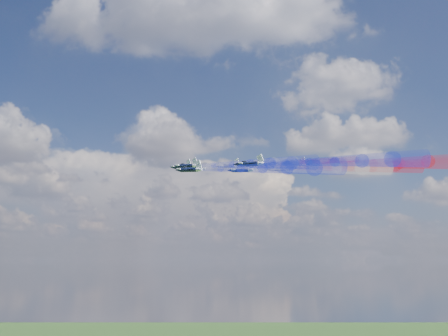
# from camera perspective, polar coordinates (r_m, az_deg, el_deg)

# --- Properties ---
(jet_lead) EXTENTS (15.32, 15.38, 5.74)m
(jet_lead) POSITION_cam_1_polar(r_m,az_deg,el_deg) (174.62, -4.87, 0.12)
(jet_lead) COLOR black
(trail_lead) EXTENTS (36.28, 32.02, 9.46)m
(trail_lead) POSITION_cam_1_polar(r_m,az_deg,el_deg) (154.34, 1.58, 0.32)
(trail_lead) COLOR white
(jet_inner_left) EXTENTS (15.32, 15.38, 5.74)m
(jet_inner_left) POSITION_cam_1_polar(r_m,az_deg,el_deg) (159.84, -4.26, 0.23)
(jet_inner_left) COLOR black
(trail_inner_left) EXTENTS (36.28, 32.02, 9.46)m
(trail_inner_left) POSITION_cam_1_polar(r_m,az_deg,el_deg) (139.88, 2.96, 0.46)
(trail_inner_left) COLOR #1B29E9
(jet_inner_right) EXTENTS (15.32, 15.38, 5.74)m
(jet_inner_right) POSITION_cam_1_polar(r_m,az_deg,el_deg) (172.96, 0.53, 0.20)
(jet_inner_right) COLOR black
(trail_inner_right) EXTENTS (36.28, 32.02, 9.46)m
(trail_inner_right) POSITION_cam_1_polar(r_m,az_deg,el_deg) (154.63, 7.68, 0.40)
(trail_inner_right) COLOR red
(jet_outer_left) EXTENTS (15.32, 15.38, 5.74)m
(jet_outer_left) POSITION_cam_1_polar(r_m,az_deg,el_deg) (140.58, -3.97, -0.20)
(jet_outer_left) COLOR black
(trail_outer_left) EXTENTS (36.28, 32.02, 9.46)m
(trail_outer_left) POSITION_cam_1_polar(r_m,az_deg,el_deg) (120.90, 4.44, -0.00)
(trail_outer_left) COLOR #1B29E9
(jet_center_third) EXTENTS (15.32, 15.38, 5.74)m
(jet_center_third) POSITION_cam_1_polar(r_m,az_deg,el_deg) (156.36, 1.98, -0.25)
(jet_center_third) COLOR black
(trail_center_third) EXTENTS (36.28, 32.02, 9.46)m
(trail_center_third) POSITION_cam_1_polar(r_m,az_deg,el_deg) (138.74, 10.17, -0.08)
(trail_center_third) COLOR white
(jet_outer_right) EXTENTS (15.32, 15.38, 5.74)m
(jet_outer_right) POSITION_cam_1_polar(r_m,az_deg,el_deg) (172.72, 6.34, -0.13)
(jet_outer_right) COLOR black
(trail_outer_right) EXTENTS (36.28, 32.02, 9.46)m
(trail_outer_right) POSITION_cam_1_polar(r_m,az_deg,el_deg) (156.67, 14.10, 0.03)
(trail_outer_right) COLOR red
(jet_rear_left) EXTENTS (15.32, 15.38, 5.74)m
(jet_rear_left) POSITION_cam_1_polar(r_m,az_deg,el_deg) (138.27, 2.90, 0.46)
(jet_rear_left) COLOR black
(trail_rear_left) EXTENTS (36.28, 32.02, 9.46)m
(trail_rear_left) POSITION_cam_1_polar(r_m,az_deg,el_deg) (121.23, 12.42, 0.76)
(trail_rear_left) COLOR #1B29E9
(jet_rear_right) EXTENTS (15.32, 15.38, 5.74)m
(jet_rear_right) POSITION_cam_1_polar(r_m,az_deg,el_deg) (156.36, 7.82, 0.26)
(jet_rear_right) COLOR black
(trail_rear_right) EXTENTS (36.28, 32.02, 9.46)m
(trail_rear_right) POSITION_cam_1_polar(r_m,az_deg,el_deg) (141.10, 16.62, 0.48)
(trail_rear_right) COLOR red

